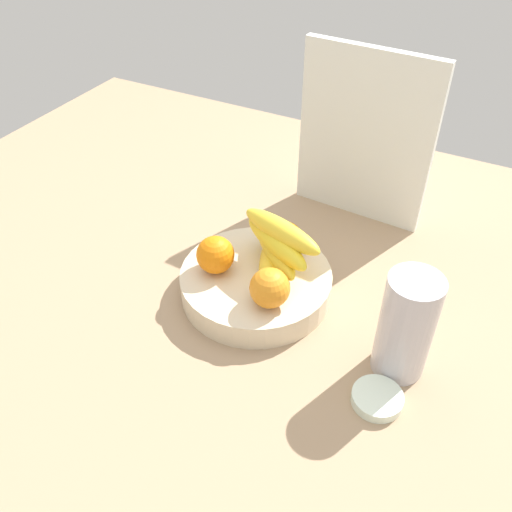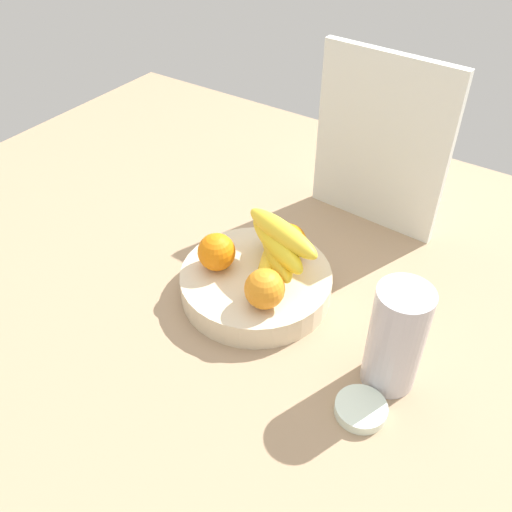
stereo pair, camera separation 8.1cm
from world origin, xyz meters
TOP-DOWN VIEW (x-y plane):
  - ground_plane at (0.00, 0.00)cm, footprint 180.00×140.00cm
  - fruit_bowl at (-1.25, 1.20)cm, footprint 27.46×27.46cm
  - orange_front_left at (-8.11, -1.22)cm, footprint 6.85×6.85cm
  - orange_front_right at (4.26, -4.43)cm, footprint 6.85×6.85cm
  - orange_center at (1.01, 8.29)cm, footprint 6.85×6.85cm
  - banana_bunch at (1.29, 3.89)cm, footprint 17.67×17.30cm
  - cutting_board at (5.90, 34.65)cm, footprint 28.06×3.44cm
  - thermos_tumbler at (26.70, -3.30)cm, footprint 8.37×8.37cm
  - jar_lid at (26.06, -11.49)cm, footprint 7.83×7.83cm

SIDE VIEW (x-z plane):
  - ground_plane at x=0.00cm, z-range -3.00..0.00cm
  - jar_lid at x=26.06cm, z-range 0.00..1.71cm
  - fruit_bowl at x=-1.25cm, z-range 0.00..4.89cm
  - orange_front_left at x=-8.11cm, z-range 4.89..11.74cm
  - orange_front_right at x=4.26cm, z-range 4.89..11.74cm
  - orange_center at x=1.01cm, z-range 4.89..11.74cm
  - thermos_tumbler at x=26.70cm, z-range 0.00..18.54cm
  - banana_bunch at x=1.29cm, z-range 4.89..15.49cm
  - cutting_board at x=5.90cm, z-range 0.00..36.00cm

